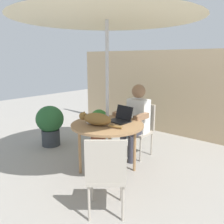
{
  "coord_description": "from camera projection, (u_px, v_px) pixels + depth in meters",
  "views": [
    {
      "loc": [
        2.06,
        -2.35,
        1.62
      ],
      "look_at": [
        0.0,
        0.1,
        0.88
      ],
      "focal_mm": 37.48,
      "sensor_mm": 36.0,
      "label": 1
    }
  ],
  "objects": [
    {
      "name": "ground_plane",
      "position": [
        108.0,
        172.0,
        3.41
      ],
      "size": [
        14.0,
        14.0,
        0.0
      ],
      "primitive_type": "plane",
      "color": "gray"
    },
    {
      "name": "fence_back",
      "position": [
        178.0,
        94.0,
        4.88
      ],
      "size": [
        5.33,
        0.08,
        1.79
      ],
      "primitive_type": "cube",
      "color": "tan",
      "rests_on": "ground"
    },
    {
      "name": "patio_table",
      "position": [
        107.0,
        128.0,
        3.26
      ],
      "size": [
        1.01,
        1.01,
        0.73
      ],
      "color": "#9E754C",
      "rests_on": "ground"
    },
    {
      "name": "patio_umbrella",
      "position": [
        107.0,
        4.0,
        2.9
      ],
      "size": [
        2.41,
        2.41,
        2.45
      ],
      "color": "#B7B7BC",
      "rests_on": "ground"
    },
    {
      "name": "chair_occupied",
      "position": [
        141.0,
        126.0,
        3.93
      ],
      "size": [
        0.4,
        0.4,
        0.87
      ],
      "color": "#B2A899",
      "rests_on": "ground"
    },
    {
      "name": "chair_empty",
      "position": [
        106.0,
        171.0,
        2.35
      ],
      "size": [
        0.56,
        0.56,
        0.87
      ],
      "color": "#B2A899",
      "rests_on": "ground"
    },
    {
      "name": "person_seated",
      "position": [
        136.0,
        118.0,
        3.78
      ],
      "size": [
        0.48,
        0.48,
        1.21
      ],
      "color": "white",
      "rests_on": "ground"
    },
    {
      "name": "laptop",
      "position": [
        122.0,
        117.0,
        3.37
      ],
      "size": [
        0.33,
        0.29,
        0.21
      ],
      "color": "black",
      "rests_on": "patio_table"
    },
    {
      "name": "cat",
      "position": [
        96.0,
        119.0,
        3.16
      ],
      "size": [
        0.65,
        0.29,
        0.17
      ],
      "color": "olive",
      "rests_on": "patio_table"
    },
    {
      "name": "potted_plant_near_fence",
      "position": [
        129.0,
        122.0,
        4.85
      ],
      "size": [
        0.34,
        0.34,
        0.58
      ],
      "color": "#33383D",
      "rests_on": "ground"
    },
    {
      "name": "potted_plant_by_chair",
      "position": [
        99.0,
        126.0,
        4.44
      ],
      "size": [
        0.36,
        0.36,
        0.68
      ],
      "color": "#9E5138",
      "rests_on": "ground"
    },
    {
      "name": "potted_plant_corner",
      "position": [
        50.0,
        123.0,
        4.36
      ],
      "size": [
        0.51,
        0.51,
        0.76
      ],
      "color": "#33383D",
      "rests_on": "ground"
    }
  ]
}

